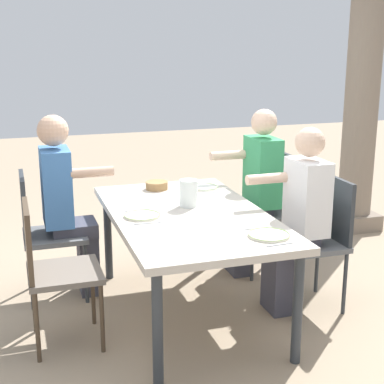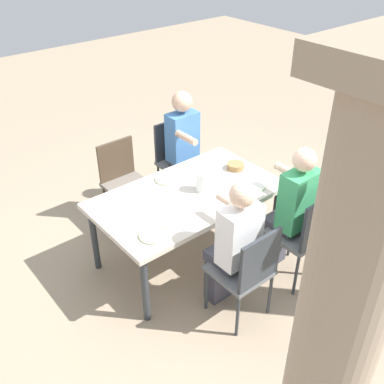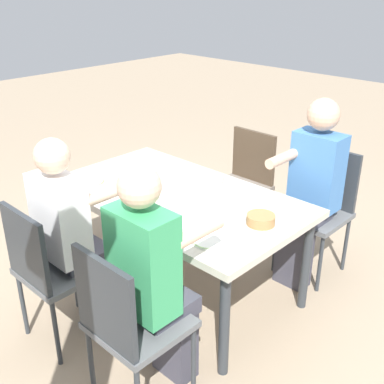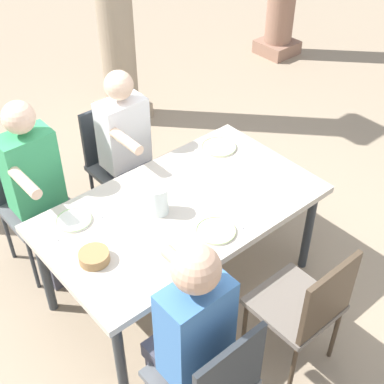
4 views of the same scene
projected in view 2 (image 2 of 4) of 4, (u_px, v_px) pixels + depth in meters
The scene contains 21 objects.
ground_plane at pixel (188, 254), 4.53m from camera, with size 16.00×16.00×0.00m, color gray.
dining_table at pixel (188, 199), 4.16m from camera, with size 1.73×1.00×0.74m.
chair_west_north at pixel (305, 232), 3.94m from camera, with size 0.44×0.44×0.95m.
chair_west_south at pixel (177, 156), 5.14m from camera, with size 0.44×0.44×0.94m.
chair_mid_north at pixel (247, 269), 3.57m from camera, with size 0.44×0.44×0.93m.
chair_mid_south at pixel (123, 178), 4.76m from camera, with size 0.44×0.44×0.91m.
diner_woman_green at pixel (291, 208), 3.97m from camera, with size 0.35×0.49×1.33m.
diner_man_white at pixel (233, 243), 3.60m from camera, with size 0.35×0.49×1.29m.
diner_guest_third at pixel (186, 147), 4.92m from camera, with size 0.35×0.50×1.35m.
stone_column_centre at pixel (325, 377), 1.87m from camera, with size 0.44×0.44×2.70m.
plate_0 at pixel (256, 185), 4.23m from camera, with size 0.22×0.22×0.02m.
fork_0 at pixel (266, 180), 4.32m from camera, with size 0.02×0.17×0.01m, color silver.
spoon_0 at pixel (244, 191), 4.16m from camera, with size 0.02×0.17×0.01m, color silver.
plate_1 at pixel (167, 179), 4.32m from camera, with size 0.24×0.24×0.02m.
fork_1 at pixel (179, 174), 4.41m from camera, with size 0.02×0.17×0.01m, color silver.
spoon_1 at pixel (155, 185), 4.25m from camera, with size 0.02×0.17×0.01m, color silver.
plate_2 at pixel (154, 235), 3.60m from camera, with size 0.25×0.25×0.02m.
fork_2 at pixel (169, 228), 3.68m from camera, with size 0.02×0.17×0.01m, color silver.
spoon_2 at pixel (138, 243), 3.52m from camera, with size 0.02×0.17×0.01m, color silver.
water_pitcher at pixel (203, 183), 4.13m from camera, with size 0.13×0.13×0.19m.
bread_basket at pixel (236, 166), 4.49m from camera, with size 0.17×0.17×0.06m, color #9E7547.
Camera 2 is at (2.17, 2.69, 3.00)m, focal length 41.94 mm.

